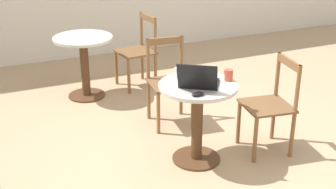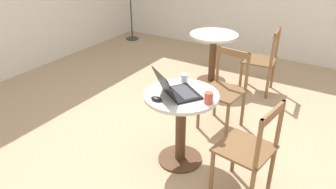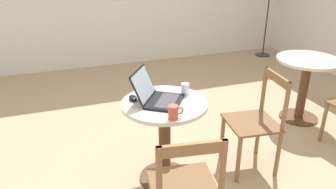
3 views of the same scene
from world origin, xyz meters
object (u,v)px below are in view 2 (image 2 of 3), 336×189
(mouse, at_px, (156,99))
(drinking_glass, at_px, (184,79))
(laptop, at_px, (177,90))
(cafe_table_near, at_px, (181,115))
(chair_near_right, at_px, (224,90))
(chair_near_front, at_px, (249,151))
(mug, at_px, (209,98))
(cafe_table_mid, at_px, (213,49))
(chair_mid_front, at_px, (262,61))

(mouse, xyz_separation_m, drinking_glass, (0.42, -0.03, 0.03))
(laptop, distance_m, mouse, 0.20)
(cafe_table_near, relative_size, chair_near_right, 0.83)
(chair_near_front, relative_size, drinking_glass, 9.48)
(laptop, relative_size, mug, 4.16)
(cafe_table_mid, relative_size, drinking_glass, 7.85)
(laptop, relative_size, drinking_glass, 5.08)
(chair_mid_front, bearing_deg, chair_near_front, -165.25)
(chair_mid_front, xyz_separation_m, mouse, (-2.07, 0.28, 0.29))
(chair_near_front, relative_size, mug, 7.76)
(chair_mid_front, distance_m, mouse, 2.11)
(cafe_table_mid, height_order, chair_mid_front, chair_mid_front)
(cafe_table_mid, bearing_deg, drinking_glass, -164.90)
(drinking_glass, bearing_deg, cafe_table_mid, 15.10)
(laptop, bearing_deg, cafe_table_mid, 15.04)
(chair_mid_front, xyz_separation_m, mug, (-1.88, -0.11, 0.32))
(drinking_glass, bearing_deg, mug, -122.60)
(cafe_table_mid, distance_m, chair_mid_front, 0.68)
(chair_near_front, relative_size, mouse, 8.56)
(cafe_table_mid, distance_m, mug, 1.99)
(cafe_table_mid, bearing_deg, chair_near_front, -147.72)
(chair_near_right, bearing_deg, chair_near_front, -146.25)
(cafe_table_mid, height_order, chair_near_right, chair_near_right)
(chair_near_front, bearing_deg, mouse, 98.25)
(cafe_table_mid, relative_size, mug, 6.43)
(chair_near_front, bearing_deg, chair_mid_front, 14.75)
(cafe_table_near, height_order, chair_mid_front, chair_mid_front)
(laptop, bearing_deg, chair_near_right, -7.36)
(cafe_table_near, bearing_deg, mug, -95.19)
(cafe_table_mid, relative_size, chair_mid_front, 0.83)
(mouse, height_order, drinking_glass, drinking_glass)
(chair_near_right, distance_m, chair_mid_front, 1.07)
(cafe_table_near, xyz_separation_m, mug, (-0.02, -0.27, 0.26))
(cafe_table_mid, height_order, laptop, laptop)
(chair_near_right, distance_m, mug, 0.89)
(chair_mid_front, height_order, laptop, laptop)
(mug, bearing_deg, cafe_table_near, 84.81)
(cafe_table_mid, relative_size, chair_near_front, 0.83)
(cafe_table_mid, xyz_separation_m, chair_mid_front, (0.07, -0.68, -0.06))
(mug, bearing_deg, chair_mid_front, 3.25)
(laptop, xyz_separation_m, drinking_glass, (0.25, 0.06, -0.00))
(chair_mid_front, relative_size, mug, 7.76)
(chair_near_right, height_order, chair_near_front, same)
(chair_near_front, xyz_separation_m, drinking_glass, (0.30, 0.76, 0.32))
(cafe_table_near, distance_m, mug, 0.38)
(cafe_table_near, bearing_deg, cafe_table_mid, 16.01)
(cafe_table_mid, height_order, drinking_glass, drinking_glass)
(cafe_table_near, relative_size, chair_mid_front, 0.83)
(chair_near_right, bearing_deg, drinking_glass, 163.52)
(cafe_table_near, height_order, chair_near_right, chair_near_right)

